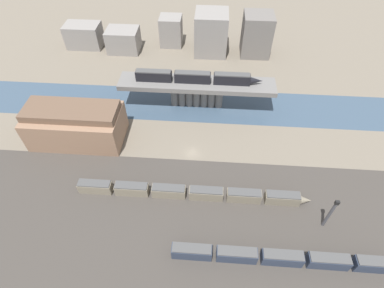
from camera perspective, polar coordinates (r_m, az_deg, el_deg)
ground_plane at (r=97.37m, az=-0.01°, el=-1.75°), size 400.00×400.00×0.00m
railbed_yard at (r=83.69m, az=-1.22°, el=-14.23°), size 280.00×42.00×0.01m
river_water at (r=114.72m, az=0.87°, el=7.44°), size 320.00×19.20×0.01m
bridge at (r=109.84m, az=0.91°, el=10.59°), size 55.80×9.44×10.55m
train_on_bridge at (r=107.15m, az=0.86°, el=12.57°), size 44.49×2.74×3.94m
train_yard_near at (r=80.34m, az=17.55°, el=-20.02°), size 56.91×2.78×4.12m
train_yard_mid at (r=85.91m, az=-0.13°, el=-9.24°), size 66.19×2.81×3.83m
warehouse_building at (r=104.83m, az=-21.26°, el=3.54°), size 29.93×15.17×13.17m
signal_tower at (r=85.26m, az=24.78°, el=-11.94°), size 1.00×0.77×11.70m
city_block_far_left at (r=156.95m, az=-19.88°, el=18.87°), size 15.92×10.02×10.53m
city_block_left at (r=148.56m, az=-12.94°, el=18.72°), size 14.24×10.89×10.08m
city_block_center at (r=149.69m, az=-4.01°, el=20.68°), size 10.01×9.34×13.31m
city_block_right at (r=142.47m, az=3.65°, el=20.37°), size 14.29×14.32×18.30m
city_block_far_right at (r=143.89m, az=12.20°, el=19.69°), size 12.76×12.30×18.08m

